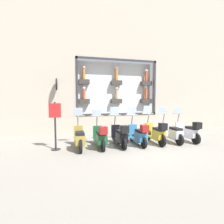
% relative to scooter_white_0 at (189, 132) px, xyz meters
% --- Properties ---
extents(ground_plane, '(120.00, 120.00, 0.00)m').
position_rel_scooter_white_0_xyz_m(ground_plane, '(-0.15, 2.44, -0.47)').
color(ground_plane, gray).
extents(building_facade, '(1.24, 36.00, 9.63)m').
position_rel_scooter_white_0_xyz_m(building_facade, '(3.45, 2.44, 4.43)').
color(building_facade, '#ADA08E').
rests_on(building_facade, ground_plane).
extents(scooter_white_0, '(1.80, 0.61, 1.60)m').
position_rel_scooter_white_0_xyz_m(scooter_white_0, '(0.00, 0.00, 0.00)').
color(scooter_white_0, black).
rests_on(scooter_white_0, ground_plane).
extents(scooter_silver_1, '(1.80, 0.60, 1.60)m').
position_rel_scooter_white_0_xyz_m(scooter_silver_1, '(0.06, 0.83, -0.04)').
color(scooter_silver_1, black).
rests_on(scooter_silver_1, ground_plane).
extents(scooter_yellow_2, '(1.81, 0.60, 1.65)m').
position_rel_scooter_white_0_xyz_m(scooter_yellow_2, '(0.01, 1.66, 0.01)').
color(scooter_yellow_2, black).
rests_on(scooter_yellow_2, ground_plane).
extents(scooter_teal_3, '(1.79, 0.61, 1.63)m').
position_rel_scooter_white_0_xyz_m(scooter_teal_3, '(-0.01, 2.50, -0.01)').
color(scooter_teal_3, black).
rests_on(scooter_teal_3, ground_plane).
extents(scooter_black_4, '(1.79, 0.60, 1.62)m').
position_rel_scooter_white_0_xyz_m(scooter_black_4, '(-0.00, 3.33, -0.01)').
color(scooter_black_4, black).
rests_on(scooter_black_4, ground_plane).
extents(scooter_green_5, '(1.79, 0.61, 1.52)m').
position_rel_scooter_white_0_xyz_m(scooter_green_5, '(-0.01, 4.16, -0.02)').
color(scooter_green_5, black).
rests_on(scooter_green_5, ground_plane).
extents(scooter_olive_6, '(1.80, 0.61, 1.60)m').
position_rel_scooter_white_0_xyz_m(scooter_olive_6, '(0.06, 4.99, -0.04)').
color(scooter_olive_6, black).
rests_on(scooter_olive_6, ground_plane).
extents(shop_sign_post, '(0.36, 0.45, 1.86)m').
position_rel_scooter_white_0_xyz_m(shop_sign_post, '(0.19, 5.90, 0.55)').
color(shop_sign_post, '#232326').
rests_on(shop_sign_post, ground_plane).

